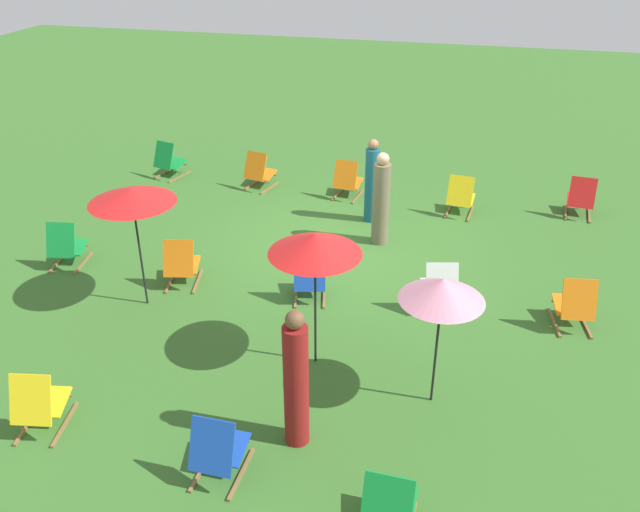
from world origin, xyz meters
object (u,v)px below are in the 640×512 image
at_px(umbrella_0, 315,244).
at_px(person_0, 296,382).
at_px(deckchair_12, 440,288).
at_px(deckchair_2, 461,197).
at_px(deckchair_3, 218,450).
at_px(umbrella_1, 442,290).
at_px(deckchair_1, 39,404).
at_px(deckchair_6, 575,305).
at_px(deckchair_13, 347,181).
at_px(deckchair_4, 310,278).
at_px(deckchair_10, 259,172).
at_px(person_2, 381,201).
at_px(deckchair_14, 181,264).
at_px(deckchair_11, 581,198).
at_px(deckchair_7, 66,246).
at_px(umbrella_2, 132,196).
at_px(person_1, 372,183).
at_px(deckchair_8, 169,161).
at_px(deckchair_0, 389,507).

height_order(umbrella_0, person_0, umbrella_0).
bearing_deg(deckchair_12, deckchair_2, -105.61).
xyz_separation_m(deckchair_3, umbrella_1, (-2.10, -1.81, 1.25)).
relative_size(deckchair_1, deckchair_12, 0.98).
distance_m(deckchair_6, deckchair_13, 5.73).
xyz_separation_m(deckchair_2, deckchair_4, (2.06, 3.79, 0.00)).
xyz_separation_m(deckchair_4, person_0, (-0.66, 3.03, 0.48)).
xyz_separation_m(deckchair_10, deckchair_12, (-4.22, 3.91, 0.00)).
height_order(deckchair_3, person_2, person_2).
height_order(deckchair_2, deckchair_4, same).
height_order(deckchair_14, person_0, person_0).
relative_size(deckchair_1, deckchair_11, 1.00).
bearing_deg(deckchair_2, person_0, 84.13).
distance_m(deckchair_1, deckchair_7, 4.11).
relative_size(deckchair_13, umbrella_1, 0.47).
relative_size(deckchair_2, deckchair_14, 0.99).
relative_size(deckchair_1, deckchair_4, 0.99).
bearing_deg(deckchair_13, deckchair_1, 81.54).
height_order(deckchair_1, umbrella_1, umbrella_1).
relative_size(deckchair_11, umbrella_2, 0.43).
bearing_deg(deckchair_12, deckchair_10, -57.11).
relative_size(deckchair_6, person_1, 0.51).
xyz_separation_m(umbrella_2, person_2, (-3.14, -2.96, -1.00)).
bearing_deg(deckchair_2, deckchair_13, -1.19).
xyz_separation_m(deckchair_13, person_0, (-0.95, 7.11, 0.48)).
relative_size(deckchair_4, deckchair_14, 1.00).
bearing_deg(deckchair_8, deckchair_6, 168.88).
height_order(deckchair_12, deckchair_13, same).
bearing_deg(person_1, deckchair_13, -153.11).
xyz_separation_m(deckchair_11, umbrella_1, (2.25, 6.25, 1.25)).
height_order(deckchair_14, person_1, person_1).
xyz_separation_m(deckchair_14, umbrella_0, (-2.61, 1.44, 1.42)).
xyz_separation_m(deckchair_14, person_2, (-2.85, -2.28, 0.45)).
distance_m(deckchair_8, umbrella_2, 5.58).
bearing_deg(umbrella_2, deckchair_2, -134.47).
distance_m(deckchair_14, person_2, 3.67).
distance_m(deckchair_2, deckchair_12, 3.61).
distance_m(deckchair_12, person_0, 3.51).
xyz_separation_m(deckchair_11, person_2, (3.63, 2.12, 0.45)).
relative_size(umbrella_0, person_1, 1.17).
bearing_deg(umbrella_1, deckchair_7, -16.98).
bearing_deg(deckchair_7, umbrella_0, 152.35).
height_order(deckchair_2, deckchair_13, same).
distance_m(deckchair_0, deckchair_7, 7.39).
relative_size(deckchair_8, deckchair_11, 1.03).
height_order(deckchair_11, umbrella_2, umbrella_2).
bearing_deg(umbrella_0, person_1, -88.84).
relative_size(deckchair_11, person_1, 0.51).
bearing_deg(umbrella_1, deckchair_4, -42.84).
bearing_deg(deckchair_6, person_1, -48.81).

